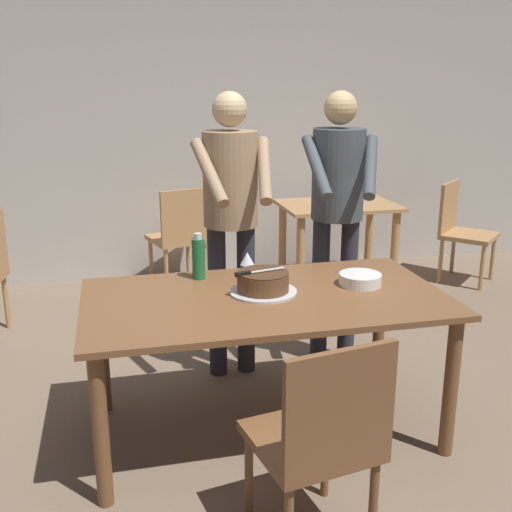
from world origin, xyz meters
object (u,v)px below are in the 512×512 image
Objects in this scene: plate_stack at (360,279)px; person_standing_beside at (337,199)px; background_table at (338,222)px; water_bottle at (198,258)px; cake_on_platter at (263,283)px; background_chair_1 at (180,234)px; main_dining_table at (265,314)px; chair_near_side at (320,437)px; cake_knife at (250,273)px; wine_glass_near at (247,260)px; background_chair_2 at (461,228)px; person_cutting_cake at (231,205)px.

person_standing_beside reaches higher than plate_stack.
person_standing_beside reaches higher than background_table.
person_standing_beside reaches higher than water_bottle.
cake_on_platter is 0.38× the size of background_chair_1.
plate_stack is at bearing 5.56° from main_dining_table.
chair_near_side is (0.28, -1.21, -0.37)m from water_bottle.
cake_on_platter is at bearing 13.21° from cake_knife.
person_standing_beside is 1.95m from background_chair_1.
wine_glass_near is (0.05, 0.27, -0.01)m from cake_knife.
wine_glass_near is at bearing -86.39° from background_chair_1.
cake_on_platter is 0.26m from wine_glass_near.
background_table is at bearing 50.84° from water_bottle.
plate_stack is at bearing 1.87° from cake_knife.
water_bottle is 1.30m from chair_near_side.
background_chair_2 is at bearing 41.07° from main_dining_table.
person_standing_beside is at bearing -111.36° from background_table.
background_chair_1 reaches higher than cake_knife.
person_standing_beside reaches higher than wine_glass_near.
person_standing_beside is at bearing 46.64° from cake_on_platter.
cake_on_platter is 1.36× the size of water_bottle.
cake_on_platter is 3.10m from background_chair_2.
cake_on_platter is 0.97m from person_standing_beside.
wine_glass_near is 0.45m from person_cutting_cake.
cake_on_platter is 0.96m from chair_near_side.
background_chair_1 is 2.53m from background_chair_2.
background_table is at bearing -9.63° from background_chair_1.
person_cutting_cake is at bearing 130.79° from plate_stack.
water_bottle is 0.15× the size of person_cutting_cake.
water_bottle is (-0.26, 0.05, 0.01)m from wine_glass_near.
water_bottle is at bearing 123.19° from cake_knife.
wine_glass_near is at bearing -88.64° from person_cutting_cake.
cake_on_platter reaches higher than plate_stack.
person_cutting_cake is 2.80m from background_chair_2.
plate_stack is 0.24× the size of background_chair_1.
wine_glass_near is 0.08× the size of person_standing_beside.
plate_stack is 1.09m from chair_near_side.
background_chair_2 reaches higher than cake_on_platter.
background_table is at bearing 56.73° from wine_glass_near.
person_cutting_cake reaches higher than chair_near_side.
water_bottle reaches higher than background_table.
background_chair_1 is (-0.13, 2.11, -0.36)m from wine_glass_near.
person_standing_beside reaches higher than cake_knife.
cake_knife is at bearing 155.91° from main_dining_table.
person_standing_beside is 1.72× the size of background_table.
background_chair_1 reaches higher than cake_on_platter.
cake_knife is 0.30× the size of chair_near_side.
wine_glass_near is at bearing -123.27° from background_table.
person_cutting_cake is 1.91× the size of background_chair_2.
background_chair_2 reaches higher than plate_stack.
cake_on_platter is at bearing -87.07° from person_cutting_cake.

